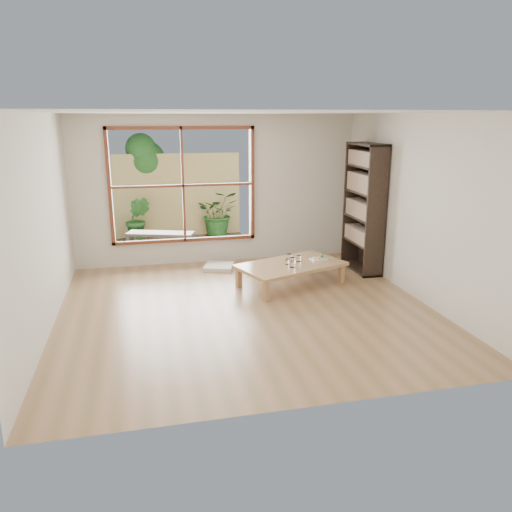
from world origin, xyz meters
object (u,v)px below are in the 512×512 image
Objects in this scene: garden_bench at (160,235)px; low_table at (291,266)px; food_tray at (319,258)px; bookshelf at (364,208)px.

low_table is at bearing -32.39° from garden_bench.
low_table is at bearing -174.37° from food_tray.
food_tray is at bearing -24.04° from garden_bench.
food_tray is 0.21× the size of garden_bench.
garden_bench is (-3.31, 1.81, -0.71)m from bookshelf.
food_tray is (-0.91, -0.41, -0.70)m from bookshelf.
bookshelf reaches higher than low_table.
low_table is 0.53m from food_tray.
garden_bench is (-2.40, 2.22, -0.01)m from food_tray.
bookshelf is at bearing -0.24° from low_table.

